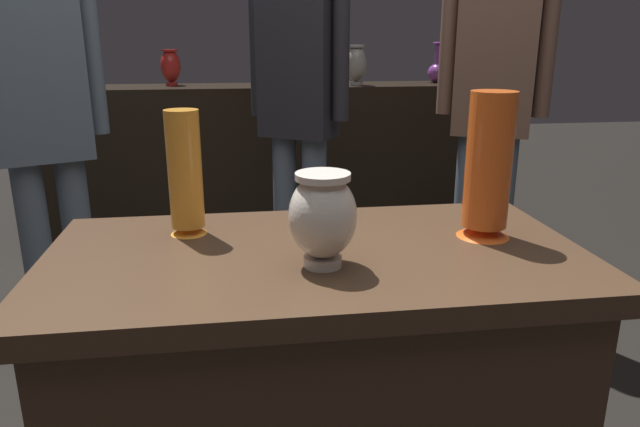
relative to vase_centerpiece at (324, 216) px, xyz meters
The scene contains 13 objects.
display_plinth 0.51m from the vase_centerpiece, 91.30° to the left, with size 1.20×0.64×0.80m.
back_display_shelf 2.33m from the vase_centerpiece, 90.05° to the left, with size 2.60×0.40×0.99m.
vase_centerpiece is the anchor object (origin of this frame).
vase_tall_behind 0.43m from the vase_centerpiece, 18.21° to the left, with size 0.13×0.13×0.34m.
vase_left_accent 0.39m from the vase_centerpiece, 139.16° to the left, with size 0.09×0.09×0.30m.
shelf_vase_right 2.29m from the vase_centerpiece, 76.90° to the left, with size 0.12×0.12×0.22m.
shelf_vase_far_right 2.57m from the vase_centerpiece, 66.17° to the left, with size 0.11×0.11×0.23m.
shelf_vase_left 2.43m from the vase_centerpiece, 102.44° to the left, with size 0.11×0.11×0.20m.
shelf_vase_center 2.30m from the vase_centerpiece, 90.05° to the left, with size 0.10×0.10×0.17m.
shelf_vase_far_left 2.48m from the vase_centerpiece, 115.01° to the left, with size 0.11×0.11×0.36m.
visitor_near_left 1.41m from the vase_centerpiece, 127.82° to the left, with size 0.44×0.29×1.67m.
visitor_center_back 1.46m from the vase_centerpiece, 85.85° to the left, with size 0.41×0.33×1.68m.
visitor_near_right 1.59m from the vase_centerpiece, 54.35° to the left, with size 0.43×0.30×1.72m.
Camera 1 is at (-0.17, -1.22, 1.26)m, focal length 32.89 mm.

